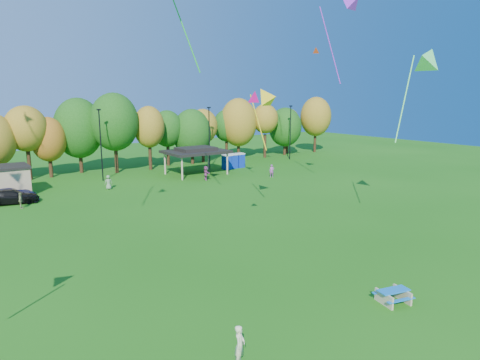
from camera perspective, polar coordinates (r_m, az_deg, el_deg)
ground at (r=23.03m, az=10.51°, el=-16.75°), size 160.00×160.00×0.00m
tree_line at (r=61.23m, az=-22.42°, el=5.86°), size 93.57×10.55×11.15m
lamp_posts at (r=56.81m, az=-18.08°, el=4.77°), size 64.50×0.25×9.09m
pavilion at (r=59.03m, az=-5.90°, el=3.85°), size 8.20×6.20×3.77m
porta_potties at (r=63.98m, az=-0.90°, el=2.55°), size 3.75×1.41×2.18m
picnic_table at (r=24.60m, az=19.76°, el=-14.25°), size 1.96×1.75×0.73m
kite_flyer at (r=18.42m, az=-0.03°, el=-21.19°), size 0.74×0.71×1.71m
car_c at (r=50.18m, az=-28.26°, el=-1.72°), size 4.95×2.67×1.32m
car_d at (r=48.73m, az=-28.13°, el=-1.98°), size 5.28×2.99×1.44m
far_person_0 at (r=46.30m, az=-27.22°, el=-2.45°), size 0.50×0.96×1.58m
far_person_1 at (r=57.09m, az=4.25°, el=1.21°), size 0.74×0.69×1.70m
far_person_3 at (r=55.23m, az=-4.57°, el=0.94°), size 0.87×1.78×1.84m
far_person_4 at (r=51.84m, az=-17.14°, el=-0.29°), size 0.92×0.71×1.67m
kite_2 at (r=37.25m, az=23.82°, el=14.70°), size 4.86×2.60×7.85m
kite_4 at (r=35.46m, az=3.32°, el=11.11°), size 2.15×3.55×5.66m
kite_6 at (r=26.79m, az=1.87°, el=11.17°), size 1.19×1.35×1.11m
kite_7 at (r=43.64m, az=14.15°, el=21.97°), size 2.01×4.99×8.49m
kite_15 at (r=59.73m, az=10.10°, el=16.76°), size 1.66×1.62×1.34m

